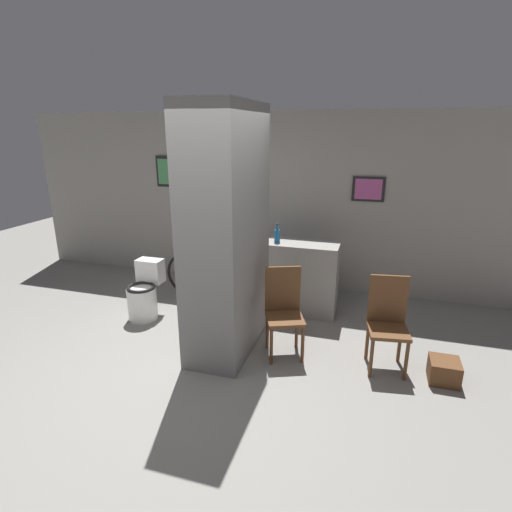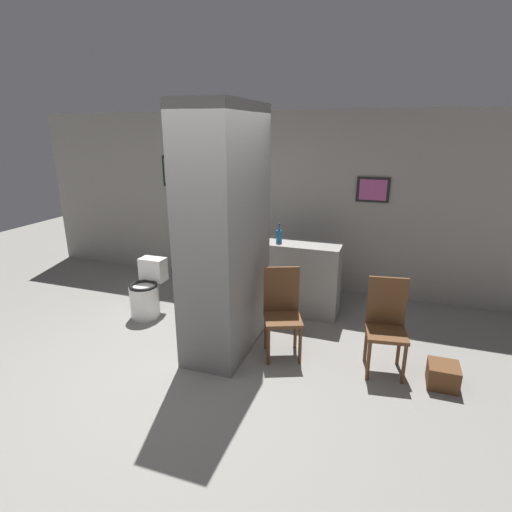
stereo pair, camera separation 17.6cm
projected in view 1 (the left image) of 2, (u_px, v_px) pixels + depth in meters
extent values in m
plane|color=gray|center=(194.00, 372.00, 4.03)|extent=(14.00, 14.00, 0.00)
cube|color=gray|center=(265.00, 201.00, 6.04)|extent=(8.00, 0.06, 2.60)
cube|color=black|center=(167.00, 172.00, 6.32)|extent=(0.36, 0.02, 0.48)
cube|color=#4C9959|center=(166.00, 172.00, 6.30)|extent=(0.30, 0.01, 0.39)
cube|color=black|center=(368.00, 189.00, 5.51)|extent=(0.44, 0.02, 0.34)
cube|color=#B24C8C|center=(368.00, 189.00, 5.50)|extent=(0.36, 0.01, 0.28)
cube|color=gray|center=(227.00, 234.00, 4.16)|extent=(0.59, 1.24, 2.60)
cylinder|color=#593319|center=(188.00, 213.00, 3.95)|extent=(0.03, 0.40, 0.40)
cylinder|color=red|center=(187.00, 213.00, 3.95)|extent=(0.01, 0.07, 0.07)
cube|color=gray|center=(293.00, 277.00, 5.27)|extent=(1.15, 0.44, 0.95)
cylinder|color=white|center=(142.00, 303.00, 5.11)|extent=(0.37, 0.37, 0.42)
torus|color=black|center=(141.00, 287.00, 5.04)|extent=(0.36, 0.36, 0.04)
cube|color=white|center=(150.00, 271.00, 5.22)|extent=(0.33, 0.20, 0.31)
cylinder|color=brown|center=(271.00, 346.00, 4.10)|extent=(0.04, 0.04, 0.41)
cylinder|color=brown|center=(303.00, 345.00, 4.13)|extent=(0.04, 0.04, 0.41)
cylinder|color=brown|center=(267.00, 331.00, 4.42)|extent=(0.04, 0.04, 0.41)
cylinder|color=brown|center=(297.00, 330.00, 4.45)|extent=(0.04, 0.04, 0.41)
cube|color=brown|center=(285.00, 319.00, 4.21)|extent=(0.50, 0.50, 0.04)
cube|color=brown|center=(283.00, 289.00, 4.29)|extent=(0.37, 0.17, 0.50)
cylinder|color=brown|center=(371.00, 358.00, 3.89)|extent=(0.04, 0.04, 0.41)
cylinder|color=brown|center=(406.00, 361.00, 3.84)|extent=(0.04, 0.04, 0.41)
cylinder|color=brown|center=(367.00, 341.00, 4.20)|extent=(0.04, 0.04, 0.41)
cylinder|color=brown|center=(400.00, 344.00, 4.15)|extent=(0.04, 0.04, 0.41)
cube|color=brown|center=(388.00, 331.00, 3.95)|extent=(0.43, 0.43, 0.04)
cube|color=brown|center=(388.00, 299.00, 4.04)|extent=(0.38, 0.09, 0.50)
torus|color=black|center=(188.00, 274.00, 5.79)|extent=(0.66, 0.04, 0.66)
torus|color=black|center=(249.00, 281.00, 5.53)|extent=(0.66, 0.04, 0.66)
cylinder|color=maroon|center=(217.00, 266.00, 5.61)|extent=(0.86, 0.04, 0.04)
cylinder|color=maroon|center=(202.00, 265.00, 5.67)|extent=(0.03, 0.03, 0.34)
cylinder|color=maroon|center=(246.00, 269.00, 5.49)|extent=(0.03, 0.03, 0.31)
cube|color=black|center=(202.00, 252.00, 5.61)|extent=(0.16, 0.06, 0.04)
cylinder|color=#262626|center=(246.00, 259.00, 5.44)|extent=(0.03, 0.42, 0.03)
cylinder|color=#19598C|center=(277.00, 236.00, 5.12)|extent=(0.08, 0.08, 0.16)
cylinder|color=#19598C|center=(277.00, 227.00, 5.09)|extent=(0.03, 0.03, 0.07)
sphere|color=#333333|center=(277.00, 224.00, 5.08)|extent=(0.03, 0.03, 0.03)
cube|color=brown|center=(444.00, 371.00, 3.85)|extent=(0.28, 0.28, 0.22)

